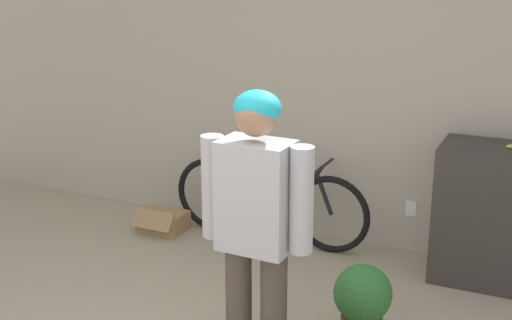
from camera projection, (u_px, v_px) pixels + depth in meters
The scene contains 6 objects.
wall_back at pixel (348, 81), 5.46m from camera, with size 8.00×0.07×2.60m.
side_shelf at pixel (503, 217), 4.94m from camera, with size 0.91×0.50×0.98m.
person at pixel (256, 216), 3.67m from camera, with size 0.62×0.26×1.62m.
bicycle at pixel (269, 202), 5.69m from camera, with size 1.68×0.46×0.69m.
cardboard_box at pixel (163, 221), 5.96m from camera, with size 0.37×0.36×0.21m.
potted_plant at pixel (362, 302), 4.19m from camera, with size 0.35×0.35×0.52m.
Camera 1 is at (1.60, -2.25, 2.31)m, focal length 50.00 mm.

